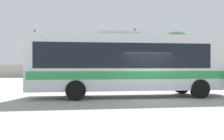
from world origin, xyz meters
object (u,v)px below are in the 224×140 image
(roadside_tree_right, at_px, (222,55))
(utility_pole_near, at_px, (35,52))
(utility_pole_far, at_px, (135,52))
(parked_car_third_maroon, at_px, (154,73))
(roadside_tree_midleft, at_px, (102,53))
(parked_car_leftmost_silver, at_px, (69,73))
(parked_car_second_black, at_px, (109,73))
(roadside_tree_left, at_px, (54,50))
(roadside_tree_midright, at_px, (176,45))
(coach_bus_silver_green, at_px, (129,62))

(roadside_tree_right, bearing_deg, utility_pole_near, -174.83)
(utility_pole_near, relative_size, utility_pole_far, 1.00)
(parked_car_third_maroon, relative_size, roadside_tree_midleft, 0.76)
(utility_pole_far, bearing_deg, utility_pole_near, 176.85)
(utility_pole_far, bearing_deg, parked_car_leftmost_silver, -148.07)
(parked_car_leftmost_silver, height_order, utility_pole_far, utility_pole_far)
(parked_car_second_black, bearing_deg, roadside_tree_left, 141.32)
(parked_car_third_maroon, distance_m, roadside_tree_left, 18.84)
(parked_car_third_maroon, bearing_deg, roadside_tree_midleft, 132.75)
(parked_car_third_maroon, xyz_separation_m, utility_pole_far, (-2.19, 6.92, 3.47))
(parked_car_third_maroon, height_order, utility_pole_near, utility_pole_near)
(parked_car_third_maroon, distance_m, roadside_tree_midright, 9.52)
(utility_pole_near, relative_size, roadside_tree_midright, 1.06)
(utility_pole_far, bearing_deg, roadside_tree_left, 172.98)
(roadside_tree_midleft, distance_m, roadside_tree_midright, 12.70)
(roadside_tree_midleft, distance_m, roadside_tree_right, 22.09)
(parked_car_second_black, bearing_deg, roadside_tree_midleft, 100.62)
(parked_car_third_maroon, distance_m, utility_pole_far, 8.04)
(parked_car_third_maroon, xyz_separation_m, roadside_tree_right, (14.16, 10.92, 3.00))
(parked_car_leftmost_silver, height_order, roadside_tree_midleft, roadside_tree_midleft)
(parked_car_leftmost_silver, bearing_deg, utility_pole_near, 135.64)
(parked_car_leftmost_silver, bearing_deg, parked_car_third_maroon, -3.23)
(parked_car_leftmost_silver, height_order, roadside_tree_right, roadside_tree_right)
(parked_car_leftmost_silver, distance_m, roadside_tree_midright, 18.61)
(parked_car_third_maroon, height_order, roadside_tree_right, roadside_tree_right)
(coach_bus_silver_green, distance_m, parked_car_second_black, 21.64)
(coach_bus_silver_green, bearing_deg, parked_car_second_black, 94.47)
(coach_bus_silver_green, height_order, utility_pole_near, utility_pole_near)
(coach_bus_silver_green, relative_size, roadside_tree_midleft, 2.10)
(parked_car_second_black, distance_m, utility_pole_near, 15.42)
(parked_car_third_maroon, bearing_deg, coach_bus_silver_green, -102.58)
(roadside_tree_midleft, height_order, roadside_tree_right, roadside_tree_midleft)
(parked_car_third_maroon, bearing_deg, roadside_tree_left, 152.00)
(utility_pole_near, xyz_separation_m, roadside_tree_left, (3.26, 0.78, 0.45))
(utility_pole_near, bearing_deg, roadside_tree_midleft, 2.65)
(roadside_tree_right, bearing_deg, utility_pole_far, -166.24)
(coach_bus_silver_green, xyz_separation_m, parked_car_third_maroon, (4.65, 20.84, -1.17))
(utility_pole_near, bearing_deg, parked_car_third_maroon, -21.96)
(utility_pole_near, relative_size, roadside_tree_midleft, 1.46)
(utility_pole_near, xyz_separation_m, roadside_tree_right, (33.69, 3.05, -0.45))
(coach_bus_silver_green, distance_m, utility_pole_near, 32.42)
(parked_car_leftmost_silver, relative_size, roadside_tree_midright, 0.55)
(utility_pole_far, bearing_deg, parked_car_second_black, -123.70)
(coach_bus_silver_green, relative_size, utility_pole_near, 1.44)
(utility_pole_near, bearing_deg, roadside_tree_midright, -2.46)
(parked_car_second_black, height_order, roadside_tree_left, roadside_tree_left)
(roadside_tree_left, xyz_separation_m, roadside_tree_midright, (21.02, -1.82, 0.72))
(parked_car_second_black, bearing_deg, roadside_tree_right, 26.51)
(parked_car_second_black, xyz_separation_m, utility_pole_far, (4.15, 6.22, 3.51))
(coach_bus_silver_green, relative_size, parked_car_second_black, 2.68)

